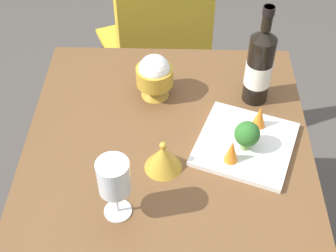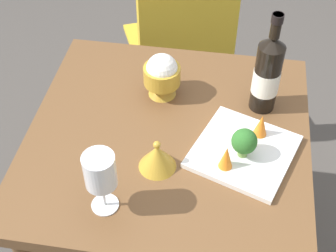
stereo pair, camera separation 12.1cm
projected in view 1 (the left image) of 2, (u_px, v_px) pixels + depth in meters
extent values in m
cube|color=brown|center=(168.00, 138.00, 1.37)|extent=(0.79, 0.79, 0.04)
cylinder|color=brown|center=(85.00, 139.00, 1.88)|extent=(0.05, 0.05, 0.71)
cylinder|color=brown|center=(257.00, 143.00, 1.87)|extent=(0.05, 0.05, 0.71)
cube|color=gold|center=(151.00, 45.00, 2.17)|extent=(0.53, 0.53, 0.02)
cube|color=gold|center=(166.00, 27.00, 1.90)|extent=(0.20, 0.38, 0.40)
cylinder|color=black|center=(108.00, 71.00, 2.39)|extent=(0.03, 0.03, 0.43)
cylinder|color=black|center=(172.00, 55.00, 2.48)|extent=(0.03, 0.03, 0.43)
cylinder|color=black|center=(131.00, 115.00, 2.17)|extent=(0.03, 0.03, 0.43)
cylinder|color=black|center=(199.00, 96.00, 2.26)|extent=(0.03, 0.03, 0.43)
cylinder|color=black|center=(259.00, 70.00, 1.38)|extent=(0.08, 0.07, 0.22)
cone|color=black|center=(265.00, 34.00, 1.30)|extent=(0.08, 0.07, 0.03)
cylinder|color=black|center=(268.00, 18.00, 1.26)|extent=(0.03, 0.03, 0.07)
cylinder|color=black|center=(269.00, 11.00, 1.24)|extent=(0.03, 0.03, 0.02)
cylinder|color=silver|center=(258.00, 73.00, 1.39)|extent=(0.08, 0.08, 0.08)
cylinder|color=white|center=(118.00, 211.00, 1.17)|extent=(0.07, 0.07, 0.00)
cylinder|color=white|center=(117.00, 200.00, 1.14)|extent=(0.01, 0.01, 0.08)
cylinder|color=white|center=(114.00, 177.00, 1.08)|extent=(0.08, 0.08, 0.09)
cone|color=gold|center=(155.00, 89.00, 1.46)|extent=(0.08, 0.08, 0.04)
cylinder|color=gold|center=(155.00, 76.00, 1.42)|extent=(0.11, 0.11, 0.05)
sphere|color=white|center=(154.00, 70.00, 1.40)|extent=(0.09, 0.09, 0.09)
cone|color=gold|center=(163.00, 157.00, 1.25)|extent=(0.10, 0.10, 0.07)
sphere|color=gold|center=(163.00, 146.00, 1.21)|extent=(0.02, 0.02, 0.02)
cube|color=white|center=(245.00, 144.00, 1.32)|extent=(0.32, 0.32, 0.02)
cylinder|color=#729E4C|center=(246.00, 144.00, 1.29)|extent=(0.03, 0.03, 0.03)
sphere|color=#2D6B28|center=(247.00, 134.00, 1.26)|extent=(0.07, 0.07, 0.07)
cone|color=orange|center=(259.00, 117.00, 1.33)|extent=(0.04, 0.04, 0.07)
cone|color=orange|center=(232.00, 151.00, 1.24)|extent=(0.04, 0.04, 0.07)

